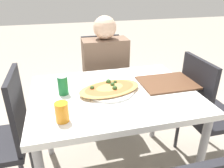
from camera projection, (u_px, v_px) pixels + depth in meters
dining_table at (114, 103)px, 1.49m from camera, size 1.09×0.82×0.74m
chair_far_seated at (103, 78)px, 2.23m from camera, size 0.40×0.40×0.92m
chair_side_left at (5, 134)px, 1.43m from camera, size 0.40×0.40×0.92m
chair_side_right at (205, 109)px, 1.70m from camera, size 0.40×0.40×0.92m
person_seated at (106, 67)px, 2.05m from camera, size 0.41×0.23×1.14m
pizza_main at (110, 89)px, 1.46m from camera, size 0.47×0.33×0.06m
soda_can at (63, 85)px, 1.41m from camera, size 0.07×0.07×0.12m
drink_glass at (62, 112)px, 1.14m from camera, size 0.07×0.07×0.11m
serving_tray at (167, 83)px, 1.58m from camera, size 0.39×0.30×0.01m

